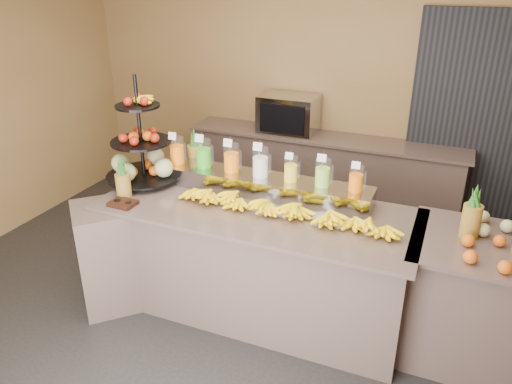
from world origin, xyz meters
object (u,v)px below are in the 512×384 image
Objects in this scene: banana_heap at (283,206)px; fruit_stand at (147,156)px; right_fruit_pile at (492,240)px; oven_warmer at (289,114)px; pitcher_tray at (260,184)px; condiment_caddy at (123,203)px.

fruit_stand is at bearing 173.65° from banana_heap.
right_fruit_pile is (1.45, 0.03, 0.01)m from banana_heap.
oven_warmer is (-0.65, 1.96, 0.14)m from banana_heap.
pitcher_tray is at bearing -78.33° from oven_warmer.
pitcher_tray is 2.00× the size of fruit_stand.
right_fruit_pile is at bearing 7.92° from condiment_caddy.
condiment_caddy is (-1.21, -0.34, -0.05)m from banana_heap.
right_fruit_pile is at bearing -3.70° from fruit_stand.
fruit_stand reaches higher than pitcher_tray.
fruit_stand is at bearing 99.67° from condiment_caddy.
banana_heap is 4.07× the size of right_fruit_pile.
fruit_stand is at bearing -109.51° from oven_warmer.
right_fruit_pile is 2.86m from oven_warmer.
banana_heap is 2.07m from oven_warmer.
condiment_caddy is 2.38m from oven_warmer.
oven_warmer is at bearing 76.24° from condiment_caddy.
condiment_caddy is (-0.91, -0.64, -0.06)m from pitcher_tray.
banana_heap is 1.98× the size of fruit_stand.
banana_heap is at bearing -71.73° from oven_warmer.
fruit_stand is 1.93m from oven_warmer.
oven_warmer reaches higher than banana_heap.
banana_heap reaches higher than pitcher_tray.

